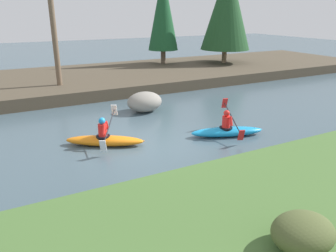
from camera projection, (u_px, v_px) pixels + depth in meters
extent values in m
plane|color=#425660|center=(149.00, 144.00, 11.41)|extent=(90.00, 90.00, 0.00)
cube|color=#4C4233|center=(77.00, 81.00, 20.32)|extent=(44.00, 9.05, 0.62)
cylinder|color=brown|center=(163.00, 57.00, 24.89)|extent=(0.36, 0.36, 1.01)
cone|color=#194C28|center=(163.00, 11.00, 23.80)|extent=(2.23, 2.23, 5.58)
cylinder|color=#7A664C|center=(224.00, 56.00, 25.21)|extent=(0.36, 0.36, 1.02)
cone|color=#1E4723|center=(227.00, 7.00, 24.03)|extent=(3.69, 3.69, 6.15)
cylinder|color=brown|center=(55.00, 40.00, 16.92)|extent=(0.28, 0.28, 4.74)
ellipsoid|color=#4C562D|center=(303.00, 232.00, 5.44)|extent=(1.13, 0.94, 0.61)
ellipsoid|color=#1993D6|center=(227.00, 132.00, 12.13)|extent=(2.75, 1.44, 0.34)
cone|color=#1993D6|center=(259.00, 129.00, 12.30)|extent=(0.40, 0.30, 0.20)
cylinder|color=black|center=(226.00, 128.00, 12.07)|extent=(0.61, 0.61, 0.08)
cylinder|color=red|center=(226.00, 122.00, 11.99)|extent=(0.38, 0.38, 0.42)
sphere|color=red|center=(227.00, 113.00, 11.88)|extent=(0.29, 0.29, 0.23)
cylinder|color=red|center=(227.00, 117.00, 12.20)|extent=(0.16, 0.24, 0.35)
cylinder|color=red|center=(231.00, 121.00, 11.75)|extent=(0.16, 0.24, 0.35)
cylinder|color=black|center=(232.00, 118.00, 11.98)|extent=(0.65, 1.82, 0.65)
cube|color=red|center=(225.00, 103.00, 12.77)|extent=(0.24, 0.21, 0.41)
cube|color=red|center=(241.00, 135.00, 11.20)|extent=(0.24, 0.21, 0.41)
ellipsoid|color=orange|center=(105.00, 141.00, 11.28)|extent=(2.63, 1.88, 0.34)
cone|color=orange|center=(141.00, 141.00, 11.22)|extent=(0.40, 0.35, 0.20)
cylinder|color=black|center=(103.00, 137.00, 11.24)|extent=(0.66, 0.66, 0.08)
cylinder|color=red|center=(103.00, 130.00, 11.15)|extent=(0.41, 0.41, 0.42)
sphere|color=#1E89D1|center=(102.00, 121.00, 11.05)|extent=(0.31, 0.31, 0.23)
cylinder|color=red|center=(107.00, 125.00, 11.35)|extent=(0.19, 0.24, 0.35)
cylinder|color=red|center=(104.00, 130.00, 10.89)|extent=(0.19, 0.24, 0.35)
cylinder|color=black|center=(109.00, 127.00, 11.10)|extent=(1.00, 1.67, 0.65)
cube|color=white|center=(114.00, 110.00, 11.90)|extent=(0.25, 0.24, 0.41)
cube|color=white|center=(103.00, 146.00, 10.31)|extent=(0.25, 0.24, 0.41)
ellipsoid|color=gray|center=(145.00, 102.00, 15.01)|extent=(1.63, 1.28, 0.92)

